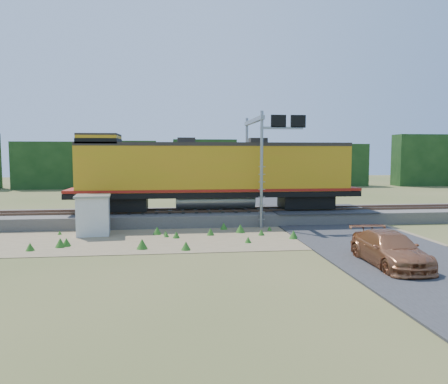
{
  "coord_description": "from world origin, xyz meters",
  "views": [
    {
      "loc": [
        -3.41,
        -24.26,
        4.8
      ],
      "look_at": [
        -0.17,
        3.0,
        2.4
      ],
      "focal_mm": 35.0,
      "sensor_mm": 36.0,
      "label": 1
    }
  ],
  "objects": [
    {
      "name": "rails",
      "position": [
        0.0,
        6.0,
        0.88
      ],
      "size": [
        70.0,
        1.54,
        0.16
      ],
      "color": "brown",
      "rests_on": "ballast"
    },
    {
      "name": "ballast",
      "position": [
        0.0,
        6.0,
        0.4
      ],
      "size": [
        70.0,
        5.0,
        0.8
      ],
      "primitive_type": "cube",
      "color": "slate",
      "rests_on": "ground"
    },
    {
      "name": "weed_clumps",
      "position": [
        -3.5,
        0.1,
        0.0
      ],
      "size": [
        15.0,
        6.2,
        0.56
      ],
      "primitive_type": null,
      "color": "#2F6C1E",
      "rests_on": "ground"
    },
    {
      "name": "locomotive",
      "position": [
        -0.71,
        6.0,
        3.52
      ],
      "size": [
        20.08,
        3.06,
        5.18
      ],
      "color": "black",
      "rests_on": "rails"
    },
    {
      "name": "signal_gantry",
      "position": [
        2.67,
        5.32,
        5.62
      ],
      "size": [
        2.98,
        6.2,
        7.53
      ],
      "color": "gray",
      "rests_on": "ground"
    },
    {
      "name": "car",
      "position": [
        5.84,
        -6.81,
        0.72
      ],
      "size": [
        2.1,
        5.0,
        1.44
      ],
      "primitive_type": "imported",
      "rotation": [
        0.0,
        0.0,
        -0.02
      ],
      "color": "#A8653E",
      "rests_on": "ground"
    },
    {
      "name": "dirt_shoulder",
      "position": [
        -2.0,
        0.5,
        0.01
      ],
      "size": [
        26.0,
        8.0,
        0.03
      ],
      "primitive_type": "cube",
      "color": "#8C7754",
      "rests_on": "ground"
    },
    {
      "name": "tree_line_north",
      "position": [
        0.0,
        38.0,
        3.07
      ],
      "size": [
        130.0,
        3.0,
        6.5
      ],
      "color": "#143312",
      "rests_on": "ground"
    },
    {
      "name": "road",
      "position": [
        7.0,
        0.74,
        0.09
      ],
      "size": [
        7.0,
        66.0,
        0.86
      ],
      "color": "#38383A",
      "rests_on": "ground"
    },
    {
      "name": "ground",
      "position": [
        0.0,
        0.0,
        0.0
      ],
      "size": [
        140.0,
        140.0,
        0.0
      ],
      "primitive_type": "plane",
      "color": "#475123",
      "rests_on": "ground"
    },
    {
      "name": "shed",
      "position": [
        -8.08,
        2.09,
        1.21
      ],
      "size": [
        2.2,
        2.2,
        2.38
      ],
      "rotation": [
        0.0,
        0.0,
        0.1
      ],
      "color": "silver",
      "rests_on": "ground"
    }
  ]
}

